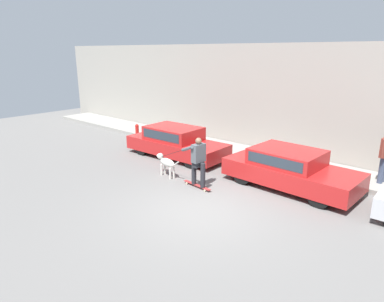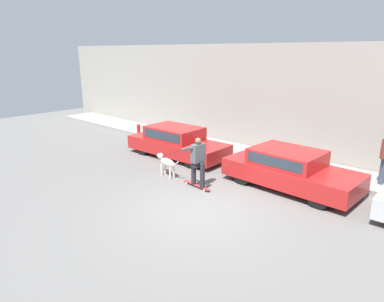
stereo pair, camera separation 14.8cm
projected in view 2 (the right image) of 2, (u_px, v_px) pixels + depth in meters
ground_plane at (200, 210)px, 9.34m from camera, size 36.00×36.00×0.00m
back_wall at (306, 103)px, 13.12m from camera, size 32.00×0.30×4.47m
sidewalk_curb at (288, 163)px, 12.94m from camera, size 30.00×1.88×0.16m
parked_car_0 at (177, 143)px, 13.87m from camera, size 4.33×1.79×1.24m
parked_car_1 at (290, 170)px, 10.68m from camera, size 4.18×1.89×1.23m
dog at (166, 162)px, 11.72m from camera, size 1.23×0.40×0.74m
skateboarder at (198, 160)px, 10.57m from camera, size 2.40×0.63×1.64m
fire_hydrant at (139, 131)px, 16.73m from camera, size 0.18×0.18×0.76m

